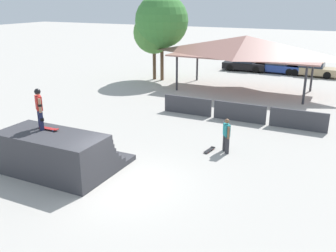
{
  "coord_description": "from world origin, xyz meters",
  "views": [
    {
      "loc": [
        7.09,
        -10.48,
        6.59
      ],
      "look_at": [
        -0.27,
        4.46,
        0.93
      ],
      "focal_mm": 40.0,
      "sensor_mm": 36.0,
      "label": 1
    }
  ],
  "objects_px": {
    "tree_beside_pavilion": "(162,21)",
    "parked_car_tan": "(312,69)",
    "skateboard_on_deck": "(50,129)",
    "skateboard_on_ground": "(210,150)",
    "tree_far_back": "(154,33)",
    "parked_car_black": "(244,64)",
    "skater_on_deck": "(39,106)",
    "parked_car_blue": "(277,66)",
    "bystander_walking": "(226,134)"
  },
  "relations": [
    {
      "from": "parked_car_blue",
      "to": "skateboard_on_deck",
      "type": "bearing_deg",
      "value": -96.36
    },
    {
      "from": "parked_car_black",
      "to": "parked_car_tan",
      "type": "height_order",
      "value": "same"
    },
    {
      "from": "tree_far_back",
      "to": "tree_beside_pavilion",
      "type": "bearing_deg",
      "value": -5.4
    },
    {
      "from": "parked_car_black",
      "to": "tree_beside_pavilion",
      "type": "bearing_deg",
      "value": -126.65
    },
    {
      "from": "parked_car_blue",
      "to": "parked_car_black",
      "type": "bearing_deg",
      "value": -172.66
    },
    {
      "from": "bystander_walking",
      "to": "skater_on_deck",
      "type": "bearing_deg",
      "value": 92.38
    },
    {
      "from": "skater_on_deck",
      "to": "parked_car_black",
      "type": "bearing_deg",
      "value": 123.97
    },
    {
      "from": "bystander_walking",
      "to": "parked_car_blue",
      "type": "height_order",
      "value": "bystander_walking"
    },
    {
      "from": "skateboard_on_deck",
      "to": "parked_car_tan",
      "type": "distance_m",
      "value": 26.35
    },
    {
      "from": "skateboard_on_deck",
      "to": "bystander_walking",
      "type": "bearing_deg",
      "value": 39.26
    },
    {
      "from": "skateboard_on_deck",
      "to": "bystander_walking",
      "type": "relative_size",
      "value": 0.53
    },
    {
      "from": "skateboard_on_deck",
      "to": "tree_beside_pavilion",
      "type": "height_order",
      "value": "tree_beside_pavilion"
    },
    {
      "from": "tree_beside_pavilion",
      "to": "parked_car_tan",
      "type": "height_order",
      "value": "tree_beside_pavilion"
    },
    {
      "from": "tree_beside_pavilion",
      "to": "parked_car_blue",
      "type": "xyz_separation_m",
      "value": [
        8.2,
        7.74,
        -4.29
      ]
    },
    {
      "from": "tree_beside_pavilion",
      "to": "parked_car_tan",
      "type": "relative_size",
      "value": 1.55
    },
    {
      "from": "bystander_walking",
      "to": "skateboard_on_ground",
      "type": "xyz_separation_m",
      "value": [
        -0.69,
        -0.2,
        -0.82
      ]
    },
    {
      "from": "skateboard_on_deck",
      "to": "skateboard_on_ground",
      "type": "bearing_deg",
      "value": 41.63
    },
    {
      "from": "tree_beside_pavilion",
      "to": "parked_car_blue",
      "type": "relative_size",
      "value": 1.69
    },
    {
      "from": "skater_on_deck",
      "to": "tree_beside_pavilion",
      "type": "bearing_deg",
      "value": 138.92
    },
    {
      "from": "skateboard_on_deck",
      "to": "tree_beside_pavilion",
      "type": "bearing_deg",
      "value": 102.29
    },
    {
      "from": "tree_far_back",
      "to": "parked_car_blue",
      "type": "xyz_separation_m",
      "value": [
        8.98,
        7.67,
        -3.3
      ]
    },
    {
      "from": "skateboard_on_deck",
      "to": "parked_car_blue",
      "type": "height_order",
      "value": "skateboard_on_deck"
    },
    {
      "from": "tree_far_back",
      "to": "parked_car_tan",
      "type": "bearing_deg",
      "value": 31.97
    },
    {
      "from": "bystander_walking",
      "to": "parked_car_tan",
      "type": "relative_size",
      "value": 0.35
    },
    {
      "from": "tree_beside_pavilion",
      "to": "tree_far_back",
      "type": "bearing_deg",
      "value": 174.6
    },
    {
      "from": "tree_far_back",
      "to": "parked_car_blue",
      "type": "relative_size",
      "value": 1.35
    },
    {
      "from": "tree_beside_pavilion",
      "to": "parked_car_black",
      "type": "distance_m",
      "value": 10.03
    },
    {
      "from": "tree_beside_pavilion",
      "to": "tree_far_back",
      "type": "relative_size",
      "value": 1.26
    },
    {
      "from": "tree_far_back",
      "to": "parked_car_blue",
      "type": "bearing_deg",
      "value": 40.5
    },
    {
      "from": "skateboard_on_deck",
      "to": "parked_car_blue",
      "type": "relative_size",
      "value": 0.2
    },
    {
      "from": "skater_on_deck",
      "to": "bystander_walking",
      "type": "height_order",
      "value": "skater_on_deck"
    },
    {
      "from": "skateboard_on_deck",
      "to": "parked_car_blue",
      "type": "xyz_separation_m",
      "value": [
        4.13,
        25.45,
        -1.14
      ]
    },
    {
      "from": "skater_on_deck",
      "to": "parked_car_blue",
      "type": "height_order",
      "value": "skater_on_deck"
    },
    {
      "from": "bystander_walking",
      "to": "parked_car_black",
      "type": "height_order",
      "value": "bystander_walking"
    },
    {
      "from": "skateboard_on_deck",
      "to": "tree_beside_pavilion",
      "type": "distance_m",
      "value": 18.45
    },
    {
      "from": "tree_far_back",
      "to": "parked_car_black",
      "type": "xyz_separation_m",
      "value": [
        5.88,
        7.42,
        -3.3
      ]
    },
    {
      "from": "skater_on_deck",
      "to": "parked_car_tan",
      "type": "relative_size",
      "value": 0.36
    },
    {
      "from": "skateboard_on_ground",
      "to": "parked_car_blue",
      "type": "xyz_separation_m",
      "value": [
        -0.94,
        20.84,
        0.54
      ]
    },
    {
      "from": "skateboard_on_ground",
      "to": "parked_car_blue",
      "type": "distance_m",
      "value": 20.87
    },
    {
      "from": "bystander_walking",
      "to": "skateboard_on_ground",
      "type": "distance_m",
      "value": 1.09
    },
    {
      "from": "skateboard_on_deck",
      "to": "parked_car_tan",
      "type": "relative_size",
      "value": 0.18
    },
    {
      "from": "tree_far_back",
      "to": "parked_car_blue",
      "type": "distance_m",
      "value": 12.26
    },
    {
      "from": "bystander_walking",
      "to": "parked_car_tan",
      "type": "height_order",
      "value": "bystander_walking"
    },
    {
      "from": "parked_car_tan",
      "to": "skater_on_deck",
      "type": "bearing_deg",
      "value": -103.46
    },
    {
      "from": "parked_car_blue",
      "to": "parked_car_tan",
      "type": "bearing_deg",
      "value": 0.39
    },
    {
      "from": "parked_car_blue",
      "to": "skateboard_on_ground",
      "type": "bearing_deg",
      "value": -84.58
    },
    {
      "from": "skateboard_on_deck",
      "to": "tree_far_back",
      "type": "distance_m",
      "value": 18.56
    },
    {
      "from": "tree_far_back",
      "to": "skater_on_deck",
      "type": "bearing_deg",
      "value": -75.99
    },
    {
      "from": "skateboard_on_ground",
      "to": "parked_car_black",
      "type": "relative_size",
      "value": 0.2
    },
    {
      "from": "bystander_walking",
      "to": "skateboard_on_deck",
      "type": "bearing_deg",
      "value": 94.11
    }
  ]
}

